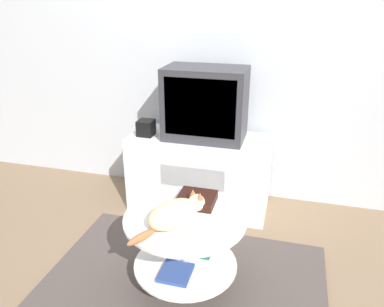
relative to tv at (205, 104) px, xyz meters
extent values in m
plane|color=#7F664C|center=(0.10, -0.88, -0.85)|extent=(12.00, 12.00, 0.00)
cube|color=silver|center=(0.10, 0.31, 0.45)|extent=(8.00, 0.05, 2.60)
cube|color=#4C423D|center=(0.10, -0.88, -0.84)|extent=(1.64, 1.02, 0.02)
cube|color=white|center=(-0.04, 0.00, -0.56)|extent=(1.08, 0.46, 0.59)
cube|color=silver|center=(-0.04, -0.23, -0.50)|extent=(0.48, 0.01, 0.16)
cube|color=#333338|center=(0.00, 0.00, 0.00)|extent=(0.59, 0.36, 0.53)
cube|color=black|center=(0.00, -0.17, 0.01)|extent=(0.51, 0.01, 0.41)
cube|color=black|center=(-0.45, -0.07, -0.21)|extent=(0.12, 0.12, 0.12)
cylinder|color=#B2B2B7|center=(0.12, -0.94, -0.83)|extent=(0.28, 0.28, 0.01)
cylinder|color=#B7B7BC|center=(0.12, -0.94, -0.61)|extent=(0.04, 0.04, 0.44)
cylinder|color=white|center=(0.12, -0.94, -0.68)|extent=(0.59, 0.59, 0.01)
cylinder|color=white|center=(0.12, -0.94, -0.38)|extent=(0.67, 0.67, 0.02)
cube|color=#2D478C|center=(0.09, -1.05, -0.67)|extent=(0.17, 0.18, 0.02)
cube|color=#1E664C|center=(0.16, -0.83, -0.67)|extent=(0.17, 0.12, 0.01)
cube|color=black|center=(0.14, -0.78, -0.34)|extent=(0.21, 0.19, 0.05)
ellipsoid|color=beige|center=(0.08, -1.02, -0.31)|extent=(0.32, 0.36, 0.12)
sphere|color=beige|center=(0.16, -0.86, -0.32)|extent=(0.10, 0.10, 0.10)
cone|color=#996038|center=(0.14, -0.85, -0.27)|extent=(0.04, 0.04, 0.04)
cone|color=#996038|center=(0.18, -0.87, -0.27)|extent=(0.04, 0.04, 0.04)
ellipsoid|color=#996038|center=(-0.02, -1.21, -0.34)|extent=(0.12, 0.18, 0.04)
camera|label=1|loc=(0.61, -2.59, 0.73)|focal=35.00mm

